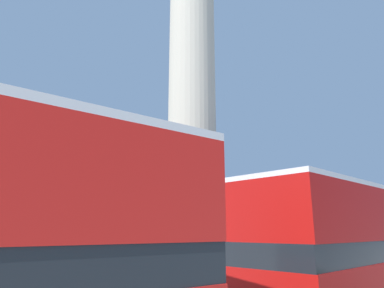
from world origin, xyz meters
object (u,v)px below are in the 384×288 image
bus_b (363,249)px  street_lamp (202,216)px  monument_column (192,109)px  equestrian_statue (247,246)px

bus_b → street_lamp: street_lamp is taller
monument_column → equestrian_statue: monument_column is taller
monument_column → equestrian_statue: bearing=30.3°
monument_column → equestrian_statue: (9.76, 5.70, -6.21)m
street_lamp → monument_column: bearing=54.6°
street_lamp → bus_b: bearing=-27.1°
bus_b → equestrian_statue: equestrian_statue is taller
bus_b → street_lamp: size_ratio=2.06×
equestrian_statue → street_lamp: 14.97m
equestrian_statue → street_lamp: size_ratio=1.15×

